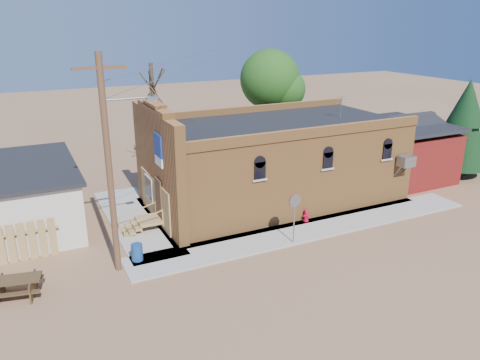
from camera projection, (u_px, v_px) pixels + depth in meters
name	position (u px, v px, depth m)	size (l,w,h in m)	color
ground	(297.00, 243.00, 22.31)	(120.00, 120.00, 0.00)	brown
sidewalk_south	(312.00, 229.00, 23.68)	(19.00, 2.20, 0.08)	#9E9991
sidewalk_west	(135.00, 220.00, 24.79)	(2.60, 10.00, 0.08)	#9E9991
brick_bar	(271.00, 162.00, 26.90)	(16.40, 7.97, 6.30)	#AE7035
red_shed	(400.00, 144.00, 31.02)	(5.40, 6.40, 4.30)	maroon
utility_pole	(110.00, 162.00, 18.41)	(3.12, 0.26, 9.00)	#4B2A1E
tree_bare_near	(152.00, 87.00, 30.19)	(2.80, 2.80, 7.65)	#4E422C
tree_leafy	(270.00, 80.00, 34.36)	(4.40, 4.40, 8.15)	#4E422C
evergreen_tree	(465.00, 122.00, 30.93)	(3.60, 3.60, 6.50)	#4E422C
fire_hydrant	(306.00, 215.00, 24.41)	(0.37, 0.34, 0.68)	#B10A25
stop_sign	(295.00, 205.00, 21.58)	(0.67, 0.13, 2.45)	gray
trash_barrel	(137.00, 252.00, 20.41)	(0.50, 0.50, 0.76)	navy
picnic_table	(16.00, 285.00, 17.81)	(2.11, 1.75, 0.78)	#43311B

